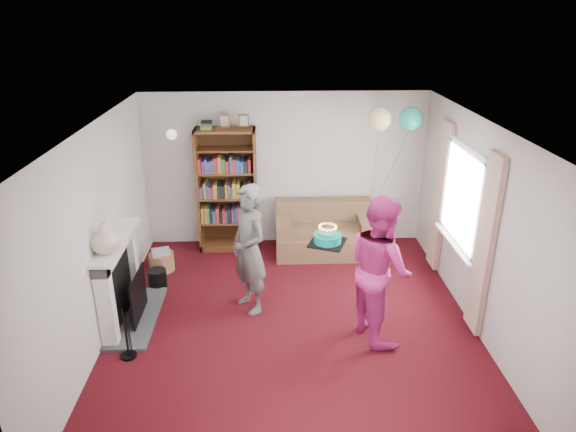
{
  "coord_description": "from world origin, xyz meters",
  "views": [
    {
      "loc": [
        -0.27,
        -5.45,
        3.72
      ],
      "look_at": [
        -0.03,
        0.6,
        1.22
      ],
      "focal_mm": 32.0,
      "sensor_mm": 36.0,
      "label": 1
    }
  ],
  "objects_px": {
    "person_striped": "(249,250)",
    "birthday_cake": "(327,238)",
    "bookcase": "(227,191)",
    "person_magenta": "(380,268)",
    "sofa": "(324,233)"
  },
  "relations": [
    {
      "from": "person_striped",
      "to": "birthday_cake",
      "type": "xyz_separation_m",
      "value": [
        0.94,
        -0.42,
        0.34
      ]
    },
    {
      "from": "person_striped",
      "to": "bookcase",
      "type": "bearing_deg",
      "value": 159.49
    },
    {
      "from": "person_striped",
      "to": "person_magenta",
      "type": "relative_size",
      "value": 0.96
    },
    {
      "from": "bookcase",
      "to": "person_striped",
      "type": "xyz_separation_m",
      "value": [
        0.41,
        -1.91,
        -0.11
      ]
    },
    {
      "from": "sofa",
      "to": "person_striped",
      "type": "distance_m",
      "value": 2.09
    },
    {
      "from": "person_striped",
      "to": "person_magenta",
      "type": "height_order",
      "value": "person_magenta"
    },
    {
      "from": "person_magenta",
      "to": "birthday_cake",
      "type": "relative_size",
      "value": 4.56
    },
    {
      "from": "bookcase",
      "to": "birthday_cake",
      "type": "relative_size",
      "value": 5.6
    },
    {
      "from": "person_striped",
      "to": "sofa",
      "type": "bearing_deg",
      "value": 113.28
    },
    {
      "from": "bookcase",
      "to": "person_magenta",
      "type": "height_order",
      "value": "bookcase"
    },
    {
      "from": "sofa",
      "to": "birthday_cake",
      "type": "xyz_separation_m",
      "value": [
        -0.2,
        -2.08,
        0.88
      ]
    },
    {
      "from": "bookcase",
      "to": "birthday_cake",
      "type": "bearing_deg",
      "value": -60.0
    },
    {
      "from": "bookcase",
      "to": "birthday_cake",
      "type": "height_order",
      "value": "bookcase"
    },
    {
      "from": "sofa",
      "to": "birthday_cake",
      "type": "bearing_deg",
      "value": -95.16
    },
    {
      "from": "sofa",
      "to": "bookcase",
      "type": "bearing_deg",
      "value": 171.44
    }
  ]
}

